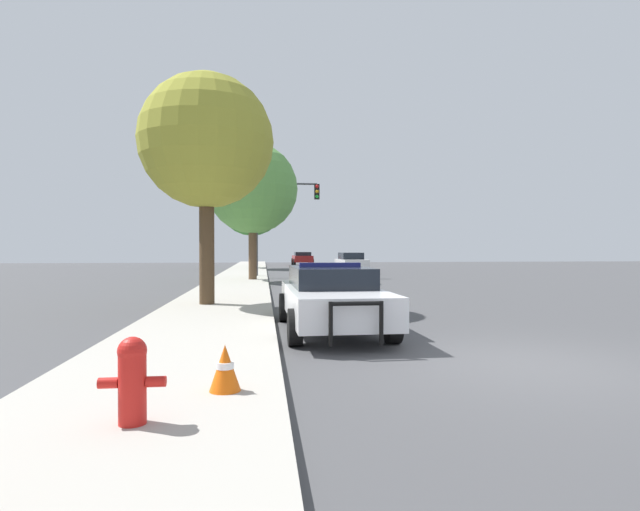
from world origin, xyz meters
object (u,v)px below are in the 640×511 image
traffic_light (281,209)px  tree_sidewalk_far (252,202)px  traffic_cone (225,368)px  fire_hydrant (132,378)px  car_background_oncoming (351,262)px  police_car (331,296)px  tree_sidewalk_mid (253,189)px  car_background_distant (302,258)px  tree_sidewalk_near (207,142)px

traffic_light → tree_sidewalk_far: size_ratio=0.67×
traffic_cone → fire_hydrant: bearing=-127.9°
fire_hydrant → car_background_oncoming: 31.00m
police_car → traffic_cone: (-1.84, -4.69, -0.33)m
car_background_oncoming → tree_sidewalk_mid: bearing=51.6°
traffic_light → car_background_distant: bearing=82.2°
traffic_cone → police_car: bearing=68.6°
car_background_distant → tree_sidewalk_near: tree_sidewalk_near is taller
car_background_distant → traffic_cone: 45.51m
traffic_light → car_background_distant: traffic_light is taller
traffic_light → tree_sidewalk_mid: 3.74m
police_car → car_background_distant: 40.69m
tree_sidewalk_near → police_car: bearing=-54.5°
car_background_distant → traffic_light: bearing=-98.4°
fire_hydrant → traffic_light: bearing=84.8°
tree_sidewalk_mid → tree_sidewalk_near: size_ratio=1.07×
police_car → car_background_oncoming: car_background_oncoming is taller
tree_sidewalk_far → traffic_light: bearing=-81.3°
car_background_distant → tree_sidewalk_mid: tree_sidewalk_mid is taller
car_background_oncoming → traffic_cone: car_background_oncoming is taller
car_background_oncoming → car_background_distant: (-2.20, 16.16, -0.01)m
fire_hydrant → car_background_oncoming: bearing=76.3°
police_car → traffic_cone: bearing=67.6°
police_car → traffic_light: traffic_light is taller
fire_hydrant → car_background_distant: size_ratio=0.18×
fire_hydrant → traffic_cone: bearing=52.1°
tree_sidewalk_mid → tree_sidewalk_far: bearing=91.4°
tree_sidewalk_mid → tree_sidewalk_far: tree_sidewalk_far is taller
traffic_light → traffic_cone: traffic_light is taller
police_car → traffic_light: (-0.37, 19.00, 3.31)m
police_car → car_background_oncoming: bearing=-102.1°
car_background_distant → traffic_cone: bearing=-96.2°
fire_hydrant → car_background_distant: 46.55m
fire_hydrant → tree_sidewalk_far: tree_sidewalk_far is taller
tree_sidewalk_mid → tree_sidewalk_far: 16.30m
police_car → tree_sidewalk_far: size_ratio=0.60×
car_background_distant → traffic_cone: car_background_distant is taller
traffic_light → tree_sidewalk_far: tree_sidewalk_far is taller
traffic_light → tree_sidewalk_far: bearing=98.7°
tree_sidewalk_near → tree_sidewalk_far: (0.66, 27.75, 0.85)m
tree_sidewalk_near → tree_sidewalk_far: bearing=88.6°
car_background_distant → fire_hydrant: bearing=-97.0°
tree_sidewalk_mid → tree_sidewalk_near: tree_sidewalk_mid is taller
fire_hydrant → traffic_cone: 1.24m
traffic_cone → tree_sidewalk_mid: bearing=90.3°
car_background_distant → traffic_cone: (-4.42, -45.30, -0.36)m
car_background_distant → tree_sidewalk_near: size_ratio=0.66×
fire_hydrant → traffic_cone: (0.75, 0.97, -0.16)m
police_car → fire_hydrant: (-2.59, -5.66, -0.17)m
fire_hydrant → tree_sidewalk_far: bearing=89.6°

